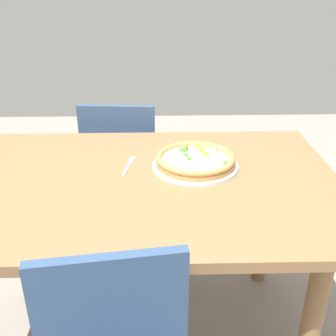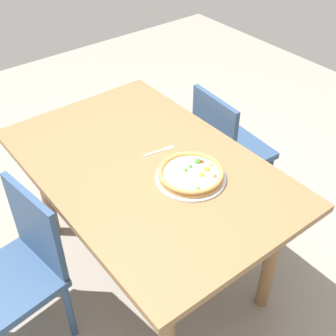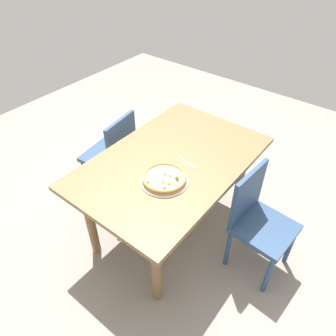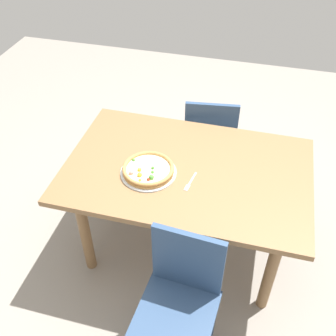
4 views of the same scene
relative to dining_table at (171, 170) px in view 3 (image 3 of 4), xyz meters
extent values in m
plane|color=gray|center=(0.00, 0.00, -0.66)|extent=(6.00, 6.00, 0.00)
cube|color=olive|center=(0.00, 0.00, 0.08)|extent=(1.48, 0.97, 0.04)
cylinder|color=olive|center=(-0.59, -0.33, -0.30)|extent=(0.07, 0.07, 0.72)
cylinder|color=olive|center=(0.59, -0.33, -0.30)|extent=(0.07, 0.07, 0.72)
cylinder|color=olive|center=(-0.59, 0.33, -0.30)|extent=(0.07, 0.07, 0.72)
cylinder|color=olive|center=(0.59, 0.33, -0.30)|extent=(0.07, 0.07, 0.72)
cylinder|color=navy|center=(0.17, -0.91, -0.46)|extent=(0.04, 0.04, 0.40)
cylinder|color=navy|center=(-0.17, -0.95, -0.46)|extent=(0.04, 0.04, 0.40)
cylinder|color=navy|center=(0.12, -0.57, -0.46)|extent=(0.04, 0.04, 0.40)
cylinder|color=navy|center=(-0.21, -0.62, -0.46)|extent=(0.04, 0.04, 0.40)
cube|color=navy|center=(-0.02, -0.76, -0.24)|extent=(0.45, 0.45, 0.04)
cube|color=navy|center=(-0.05, -0.58, -0.01)|extent=(0.38, 0.08, 0.42)
cylinder|color=navy|center=(-0.28, 0.95, -0.46)|extent=(0.04, 0.04, 0.40)
cylinder|color=navy|center=(0.06, 0.92, -0.46)|extent=(0.04, 0.04, 0.40)
cylinder|color=navy|center=(-0.30, 0.61, -0.46)|extent=(0.04, 0.04, 0.40)
cylinder|color=navy|center=(0.04, 0.58, -0.46)|extent=(0.04, 0.04, 0.40)
cube|color=navy|center=(-0.12, 0.76, -0.24)|extent=(0.43, 0.43, 0.04)
cube|color=navy|center=(-0.13, 0.58, -0.01)|extent=(0.38, 0.06, 0.42)
cylinder|color=silver|center=(0.21, 0.10, 0.10)|extent=(0.33, 0.33, 0.01)
cylinder|color=#B78447|center=(0.21, 0.10, 0.12)|extent=(0.31, 0.31, 0.02)
cylinder|color=beige|center=(0.21, 0.10, 0.13)|extent=(0.27, 0.27, 0.01)
torus|color=#B78447|center=(0.21, 0.10, 0.14)|extent=(0.31, 0.31, 0.02)
sphere|color=gold|center=(0.26, 0.13, 0.14)|extent=(0.02, 0.02, 0.02)
sphere|color=#4C9E38|center=(0.17, 0.18, 0.14)|extent=(0.03, 0.03, 0.03)
sphere|color=gold|center=(0.23, 0.21, 0.14)|extent=(0.02, 0.02, 0.02)
sphere|color=maroon|center=(0.19, 0.20, 0.14)|extent=(0.02, 0.02, 0.02)
sphere|color=#4C9E38|center=(0.18, 0.13, 0.14)|extent=(0.02, 0.02, 0.02)
sphere|color=#4C9E38|center=(0.19, 0.09, 0.14)|extent=(0.02, 0.02, 0.02)
sphere|color=gold|center=(0.24, 0.17, 0.14)|extent=(0.03, 0.03, 0.03)
sphere|color=#4C9E38|center=(0.32, 0.05, 0.14)|extent=(0.02, 0.02, 0.02)
sphere|color=#E58C7F|center=(0.30, 0.17, 0.14)|extent=(0.03, 0.03, 0.03)
cube|color=silver|center=(-0.05, 0.08, 0.10)|extent=(0.03, 0.11, 0.00)
cube|color=silver|center=(-0.04, 0.17, 0.10)|extent=(0.03, 0.05, 0.00)
camera|label=1|loc=(0.07, -1.32, 0.78)|focal=43.27mm
camera|label=2|loc=(1.39, -0.95, 1.43)|focal=46.88mm
camera|label=3|loc=(1.46, 1.12, 1.58)|focal=33.93mm
camera|label=4|loc=(-0.35, 1.79, 1.71)|focal=42.84mm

